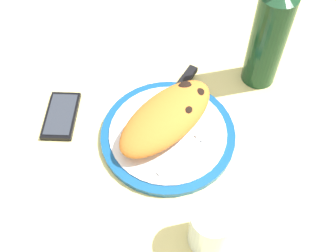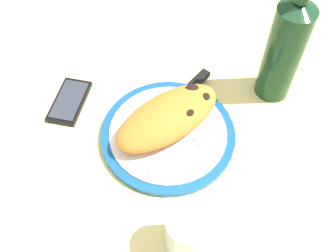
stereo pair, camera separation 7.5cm
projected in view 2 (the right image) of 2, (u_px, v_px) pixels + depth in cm
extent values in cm
cube|color=#E5D684|center=(168.00, 140.00, 79.38)|extent=(150.00, 150.00, 3.00)
cylinder|color=navy|center=(168.00, 134.00, 77.62)|extent=(27.22, 27.22, 1.30)
cylinder|color=white|center=(168.00, 132.00, 76.96)|extent=(23.72, 23.72, 0.30)
ellipsoid|color=orange|center=(168.00, 117.00, 75.44)|extent=(24.28, 12.91, 5.62)
ellipsoid|color=black|center=(172.00, 118.00, 72.53)|extent=(1.98, 1.45, 0.68)
ellipsoid|color=black|center=(192.00, 89.00, 77.28)|extent=(3.21, 2.64, 1.10)
ellipsoid|color=black|center=(205.00, 97.00, 76.29)|extent=(2.57, 2.24, 0.83)
ellipsoid|color=black|center=(188.00, 112.00, 73.62)|extent=(3.03, 2.97, 0.80)
cube|color=silver|center=(173.00, 157.00, 73.22)|extent=(11.15, 1.37, 0.40)
cube|color=silver|center=(205.00, 139.00, 75.66)|extent=(4.09, 2.37, 0.40)
cube|color=silver|center=(155.00, 124.00, 77.72)|extent=(14.14, 6.10, 0.40)
cube|color=black|center=(192.00, 86.00, 82.92)|extent=(10.79, 5.30, 1.20)
cube|color=black|center=(70.00, 101.00, 82.68)|extent=(12.86, 12.98, 1.00)
cube|color=#2D333D|center=(69.00, 100.00, 82.20)|extent=(11.18, 11.29, 0.16)
cylinder|color=silver|center=(187.00, 233.00, 61.38)|extent=(7.04, 7.04, 10.27)
cylinder|color=silver|center=(186.00, 238.00, 63.47)|extent=(6.48, 6.48, 4.79)
cylinder|color=#14381E|center=(283.00, 54.00, 76.28)|extent=(7.48, 7.48, 21.76)
cone|color=#14381E|center=(300.00, 5.00, 66.59)|extent=(7.48, 7.48, 1.87)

